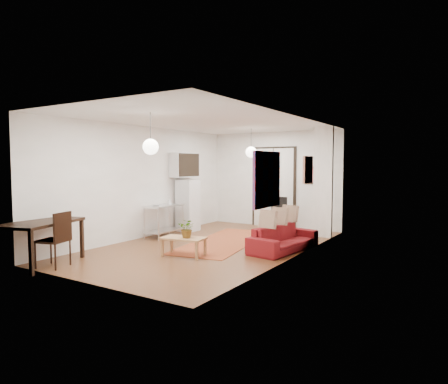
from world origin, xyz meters
The scene contains 27 objects.
floor centered at (0.00, 0.00, 0.00)m, with size 7.00×7.00×0.00m, color brown.
ceiling centered at (0.00, 0.00, 2.90)m, with size 4.20×7.00×0.02m, color silver.
wall_back centered at (0.00, 3.50, 1.45)m, with size 4.20×0.02×2.90m, color white.
wall_front centered at (0.00, -3.50, 1.45)m, with size 4.20×0.02×2.90m, color white.
wall_left centered at (-2.10, 0.00, 1.45)m, with size 0.02×7.00×2.90m, color white.
wall_right centered at (2.10, 0.00, 1.45)m, with size 0.02×7.00×2.90m, color white.
double_doors centered at (0.00, 3.46, 1.20)m, with size 1.44×0.06×2.50m, color silver.
stub_partition centered at (1.85, 2.55, 1.45)m, with size 0.50×0.10×2.90m, color white.
wall_cabinet centered at (-1.92, 1.50, 1.90)m, with size 0.35×1.00×0.70m, color silver.
painting_popart centered at (2.08, -1.25, 1.65)m, with size 0.05×1.00×1.00m, color red.
painting_abstract centered at (2.08, 0.80, 1.80)m, with size 0.05×0.50×0.60m, color white.
poster_back centered at (1.15, 3.47, 1.60)m, with size 0.40×0.03×0.50m, color red.
print_left centered at (-2.07, 2.00, 1.95)m, with size 0.03×0.44×0.54m, color #A56944.
pendant_back centered at (0.00, 2.00, 2.25)m, with size 0.30×0.30×0.80m.
pendant_front centered at (0.00, -2.00, 2.25)m, with size 0.30×0.30×0.80m.
kilim_rug centered at (0.01, 0.63, 0.00)m, with size 1.40×3.73×0.01m, color #AA4D2A.
sofa centered at (1.67, 0.43, 0.28)m, with size 0.74×1.89×0.55m, color maroon.
coffee_table centered at (0.12, -1.16, 0.35)m, with size 0.97×0.65×0.40m.
potted_plant centered at (0.22, -1.16, 0.59)m, with size 0.30×0.35×0.39m, color #327034.
kitchen_counter centered at (-1.73, 0.36, 0.53)m, with size 0.58×1.11×0.84m.
bowl centered at (-1.73, 0.06, 0.86)m, with size 0.20×0.20×0.05m, color silver.
soap_bottle centered at (-1.75, 0.61, 0.93)m, with size 0.08×0.08×0.17m, color #5291B3.
fridge centered at (-1.75, 1.44, 0.73)m, with size 0.52×0.52×1.47m, color silver.
dining_table centered at (-1.75, -3.15, 0.74)m, with size 1.25×1.69×0.84m.
dining_chair_near centered at (-1.42, -3.04, 0.60)m, with size 0.61×0.76×1.03m.
dining_chair_far centered at (-1.42, -3.04, 0.60)m, with size 0.61×0.76×1.03m.
black_side_chair centered at (0.54, 2.95, 0.59)m, with size 0.50×0.50×1.00m.
Camera 1 is at (5.21, -7.67, 1.92)m, focal length 32.00 mm.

